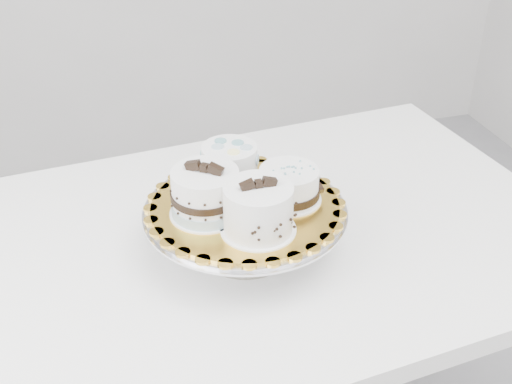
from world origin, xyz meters
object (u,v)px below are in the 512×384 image
object	(u,v)px
cake_swirl	(258,210)
cake_ribbon	(289,186)
table	(264,266)
cake_board	(245,206)
cake_banded	(206,195)
cake_stand	(245,221)
cake_dots	(230,164)

from	to	relation	value
cake_swirl	cake_ribbon	world-z (taller)	cake_swirl
table	cake_board	bearing A→B (deg)	-138.98
cake_banded	cake_swirl	bearing A→B (deg)	-8.95
cake_stand	cake_dots	distance (m)	0.10
cake_swirl	cake_banded	world-z (taller)	cake_banded
cake_stand	cake_board	bearing A→B (deg)	0.00
cake_swirl	cake_banded	xyz separation A→B (m)	(-0.07, 0.07, -0.00)
table	cake_ribbon	bearing A→B (deg)	-71.36
cake_dots	table	bearing A→B (deg)	-46.59
cake_dots	cake_ribbon	world-z (taller)	cake_dots
cake_board	cake_swirl	distance (m)	0.09
table	cake_stand	distance (m)	0.17
cake_board	cake_ribbon	xyz separation A→B (m)	(0.08, -0.00, 0.03)
cake_stand	cake_ribbon	xyz separation A→B (m)	(0.08, -0.00, 0.06)
cake_ribbon	cake_board	bearing A→B (deg)	170.15
cake_stand	cake_swirl	distance (m)	0.11
table	cake_swirl	world-z (taller)	cake_swirl
cake_dots	cake_board	bearing A→B (deg)	-108.35
cake_dots	cake_ribbon	size ratio (longest dim) A/B	1.09
cake_board	cake_swirl	xyz separation A→B (m)	(0.00, -0.08, 0.04)
table	cake_board	size ratio (longest dim) A/B	3.81
cake_swirl	cake_board	bearing A→B (deg)	89.46
cake_swirl	cake_dots	size ratio (longest dim) A/B	0.95
cake_banded	cake_ribbon	world-z (taller)	cake_banded
cake_stand	cake_board	size ratio (longest dim) A/B	1.09
table	cake_stand	size ratio (longest dim) A/B	3.49
table	cake_banded	size ratio (longest dim) A/B	7.91
cake_stand	cake_banded	distance (m)	0.10
cake_board	cake_banded	size ratio (longest dim) A/B	2.08
table	cake_swirl	size ratio (longest dim) A/B	9.98
table	cake_dots	size ratio (longest dim) A/B	9.47
table	cake_ribbon	size ratio (longest dim) A/B	10.31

